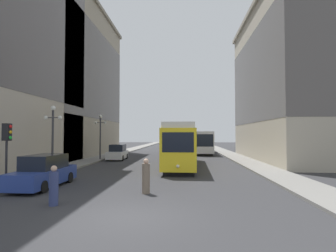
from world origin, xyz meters
The scene contains 14 objects.
ground_plane centered at (0.00, 0.00, 0.00)m, with size 200.00×200.00×0.00m, color #303033.
sidewalk_left centered at (-8.66, 40.00, 0.07)m, with size 2.66×120.00×0.15m, color gray.
sidewalk_right centered at (8.66, 40.00, 0.07)m, with size 2.66×120.00×0.15m, color gray.
streetcar centered at (1.69, 15.76, 2.10)m, with size 3.00×13.64×3.89m.
transit_bus centered at (4.92, 33.33, 1.95)m, with size 2.95×11.60×3.45m.
parked_car_left_near centered at (-6.03, 5.24, 0.84)m, with size 1.93×4.95×1.82m.
parked_car_left_mid centered at (-6.03, 22.16, 0.84)m, with size 2.03×4.65×1.82m.
pedestrian_crossing_near centered at (-3.51, 1.35, 0.78)m, with size 0.37×0.37×1.67m.
pedestrian_crossing_far centered at (0.01, 3.90, 0.82)m, with size 0.39×0.39×1.76m.
traffic_light_near_left centered at (-7.71, 4.46, 2.78)m, with size 0.47×0.36×3.43m.
lamp_post_left_near centered at (-7.93, 9.99, 3.47)m, with size 1.41×0.36×5.01m.
lamp_post_left_far centered at (-7.93, 21.42, 3.57)m, with size 1.41×0.36×5.17m.
building_left_corner centered at (-16.97, 27.61, 10.90)m, with size 14.57×23.26×21.20m.
building_right_corner centered at (17.65, 22.90, 9.29)m, with size 15.94×22.07×18.09m.
Camera 1 is at (1.98, -9.71, 2.95)m, focal length 28.91 mm.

